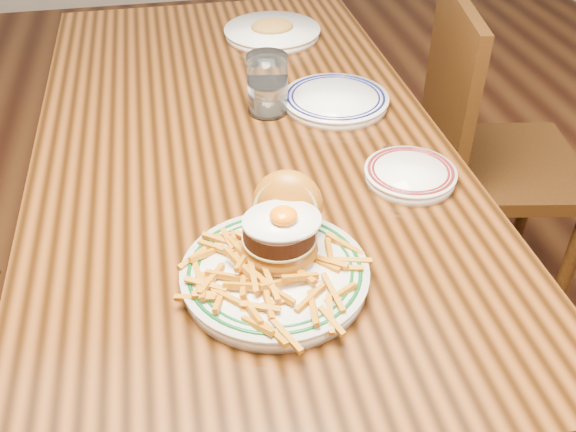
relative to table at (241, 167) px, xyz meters
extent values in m
plane|color=black|center=(0.00, 0.00, -0.66)|extent=(6.00, 6.00, 0.00)
cube|color=black|center=(0.00, 0.00, 0.06)|extent=(0.85, 1.60, 0.05)
cylinder|color=black|center=(-0.36, 0.74, -0.31)|extent=(0.07, 0.07, 0.70)
cylinder|color=black|center=(0.36, 0.74, -0.31)|extent=(0.07, 0.07, 0.70)
cylinder|color=#3E240D|center=(-0.62, 0.03, -0.46)|extent=(0.04, 0.04, 0.40)
cube|color=#3E240D|center=(0.78, 0.20, -0.23)|extent=(0.50, 0.50, 0.04)
cube|color=#3E240D|center=(0.59, 0.23, 0.02)|extent=(0.11, 0.42, 0.46)
cylinder|color=#3E240D|center=(0.99, 0.34, -0.45)|extent=(0.04, 0.04, 0.41)
cylinder|color=#3E240D|center=(0.63, 0.41, -0.45)|extent=(0.04, 0.04, 0.41)
cylinder|color=#3E240D|center=(0.92, -0.01, -0.45)|extent=(0.04, 0.04, 0.41)
cylinder|color=#3E240D|center=(0.56, 0.05, -0.45)|extent=(0.04, 0.04, 0.41)
cylinder|color=white|center=(-0.01, -0.47, 0.10)|extent=(0.29, 0.29, 0.02)
cylinder|color=white|center=(-0.01, -0.47, 0.11)|extent=(0.29, 0.29, 0.01)
torus|color=#0C4519|center=(-0.01, -0.47, 0.12)|extent=(0.27, 0.27, 0.01)
torus|color=#0C4519|center=(-0.01, -0.47, 0.12)|extent=(0.24, 0.24, 0.01)
ellipsoid|color=#9C5714|center=(0.01, -0.43, 0.13)|extent=(0.12, 0.12, 0.06)
cylinder|color=#CAB97E|center=(0.01, -0.43, 0.15)|extent=(0.12, 0.12, 0.00)
cylinder|color=black|center=(0.01, -0.43, 0.17)|extent=(0.11, 0.11, 0.03)
ellipsoid|color=white|center=(0.01, -0.44, 0.18)|extent=(0.12, 0.10, 0.01)
ellipsoid|color=#E76504|center=(0.01, -0.44, 0.20)|extent=(0.04, 0.04, 0.02)
ellipsoid|color=#9C5714|center=(0.03, -0.37, 0.16)|extent=(0.14, 0.13, 0.13)
cylinder|color=#CAB97E|center=(0.02, -0.39, 0.16)|extent=(0.11, 0.07, 0.10)
cylinder|color=white|center=(0.29, -0.24, 0.10)|extent=(0.17, 0.17, 0.02)
cylinder|color=white|center=(0.29, -0.24, 0.11)|extent=(0.17, 0.17, 0.01)
torus|color=#5E1515|center=(0.29, -0.24, 0.11)|extent=(0.16, 0.16, 0.01)
torus|color=#5E1515|center=(0.29, -0.24, 0.11)|extent=(0.15, 0.15, 0.01)
cube|color=silver|center=(0.31, -0.23, 0.11)|extent=(0.06, 0.11, 0.00)
cylinder|color=white|center=(0.23, 0.08, 0.10)|extent=(0.24, 0.24, 0.02)
cylinder|color=white|center=(0.23, 0.08, 0.11)|extent=(0.24, 0.24, 0.01)
torus|color=#0D0F45|center=(0.23, 0.08, 0.11)|extent=(0.22, 0.22, 0.01)
torus|color=#0D0F45|center=(0.23, 0.08, 0.11)|extent=(0.20, 0.20, 0.01)
cylinder|color=white|center=(0.08, 0.08, 0.15)|extent=(0.09, 0.09, 0.13)
cylinder|color=silver|center=(0.08, 0.08, 0.12)|extent=(0.08, 0.08, 0.06)
cylinder|color=white|center=(0.16, 0.50, 0.10)|extent=(0.26, 0.26, 0.02)
cylinder|color=white|center=(0.16, 0.50, 0.11)|extent=(0.26, 0.26, 0.01)
ellipsoid|color=#AA7930|center=(0.16, 0.50, 0.12)|extent=(0.12, 0.10, 0.03)
camera|label=1|loc=(-0.13, -1.18, 0.79)|focal=40.00mm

